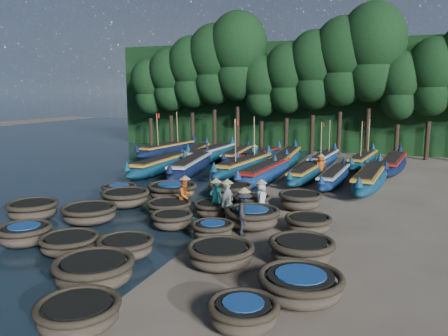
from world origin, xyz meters
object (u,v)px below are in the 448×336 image
(coracle_11, at_px, (89,213))
(long_boat_12, at_px, (237,155))
(coracle_12, at_px, (172,220))
(coracle_19, at_px, (308,223))
(fisherman_5, at_px, (254,157))
(coracle_16, at_px, (169,208))
(coracle_18, at_px, (252,217))
(coracle_20, at_px, (119,190))
(coracle_6, at_px, (69,243))
(fisherman_2, at_px, (185,195))
(long_boat_11, at_px, (211,154))
(long_boat_15, at_px, (324,159))
(coracle_15, at_px, (125,198))
(long_boat_5, at_px, (265,172))
(coracle_14, at_px, (302,250))
(long_boat_17, at_px, (393,164))
(coracle_5, at_px, (25,234))
(fisherman_4, at_px, (227,201))
(coracle_8, at_px, (221,254))
(long_boat_16, at_px, (363,160))
(coracle_13, at_px, (213,230))
(long_boat_14, at_px, (286,158))
(long_boat_13, at_px, (260,156))
(fisherman_3, at_px, (244,212))
(fisherman_1, at_px, (216,197))
(coracle_3, at_px, (78,313))
(coracle_17, at_px, (213,209))
(long_boat_9, at_px, (168,149))
(coracle_7, at_px, (126,247))
(coracle_21, at_px, (172,191))
(coracle_10, at_px, (33,210))
(coracle_22, at_px, (230,190))
(long_boat_4, at_px, (245,166))
(long_boat_6, at_px, (307,173))
(long_boat_3, at_px, (191,166))
(long_boat_2, at_px, (162,165))
(coracle_4, at_px, (243,313))
(fisherman_0, at_px, (261,197))
(long_boat_7, at_px, (334,177))
(coracle_23, at_px, (252,202))
(coracle_2, at_px, (94,271))
(long_boat_8, at_px, (370,178))

(coracle_11, bearing_deg, long_boat_12, 88.56)
(coracle_12, height_order, coracle_19, coracle_12)
(fisherman_5, bearing_deg, coracle_16, -72.86)
(coracle_18, distance_m, coracle_20, 8.54)
(coracle_6, xyz_separation_m, fisherman_2, (1.50, 5.92, 0.51))
(long_boat_11, xyz_separation_m, long_boat_15, (8.56, 0.91, -0.08))
(coracle_15, height_order, coracle_18, coracle_18)
(long_boat_12, bearing_deg, long_boat_5, -62.10)
(long_boat_12, bearing_deg, coracle_15, -96.18)
(coracle_14, distance_m, long_boat_17, 18.56)
(coracle_5, bearing_deg, fisherman_4, 40.55)
(coracle_8, relative_size, long_boat_16, 0.31)
(coracle_20, bearing_deg, coracle_6, -67.51)
(coracle_6, distance_m, coracle_13, 5.05)
(coracle_16, height_order, long_boat_14, long_boat_14)
(coracle_15, bearing_deg, coracle_8, -36.83)
(long_boat_13, bearing_deg, coracle_11, -87.53)
(coracle_18, xyz_separation_m, fisherman_3, (-0.07, -0.89, 0.44))
(fisherman_1, bearing_deg, coracle_3, 48.11)
(coracle_17, height_order, fisherman_2, fisherman_2)
(coracle_8, height_order, long_boat_9, long_boat_9)
(long_boat_17, bearing_deg, coracle_7, -106.07)
(long_boat_12, xyz_separation_m, long_boat_14, (4.12, -0.86, 0.09))
(coracle_5, height_order, coracle_15, coracle_15)
(coracle_6, relative_size, coracle_21, 0.84)
(coracle_10, relative_size, coracle_22, 0.95)
(long_boat_4, bearing_deg, long_boat_6, -1.03)
(long_boat_3, bearing_deg, long_boat_2, 174.68)
(coracle_13, xyz_separation_m, long_boat_2, (-8.29, 11.14, 0.22))
(coracle_7, distance_m, fisherman_4, 5.14)
(coracle_7, bearing_deg, long_boat_9, 114.56)
(coracle_14, height_order, coracle_17, coracle_14)
(coracle_4, relative_size, coracle_13, 0.94)
(fisherman_0, distance_m, fisherman_1, 2.01)
(long_boat_7, relative_size, long_boat_9, 0.85)
(coracle_10, bearing_deg, fisherman_0, 24.53)
(coracle_10, height_order, coracle_14, coracle_14)
(coracle_14, bearing_deg, fisherman_1, 138.53)
(coracle_17, xyz_separation_m, coracle_23, (1.21, 1.84, -0.01))
(coracle_6, xyz_separation_m, coracle_21, (-0.23, 7.97, 0.10))
(long_boat_6, bearing_deg, coracle_2, -94.37)
(long_boat_8, bearing_deg, long_boat_14, 143.12)
(long_boat_14, distance_m, fisherman_5, 2.69)
(coracle_8, bearing_deg, long_boat_16, 81.68)
(coracle_8, relative_size, long_boat_14, 0.27)
(coracle_22, height_order, long_boat_5, long_boat_5)
(long_boat_11, distance_m, long_boat_16, 11.39)
(coracle_18, distance_m, long_boat_4, 11.61)
(coracle_8, bearing_deg, long_boat_8, 74.17)
(coracle_4, xyz_separation_m, coracle_15, (-8.69, 8.34, 0.06))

